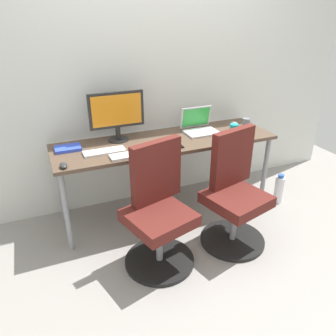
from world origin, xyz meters
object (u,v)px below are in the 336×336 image
at_px(office_chair_right, 234,195).
at_px(water_bottle_on_floor, 279,189).
at_px(open_laptop, 199,126).
at_px(coffee_mug, 234,129).
at_px(desktop_monitor, 117,113).
at_px(office_chair_left, 158,212).

distance_m(office_chair_right, water_bottle_on_floor, 0.86).
bearing_deg(office_chair_right, water_bottle_on_floor, 21.99).
relative_size(water_bottle_on_floor, open_laptop, 1.00).
bearing_deg(open_laptop, coffee_mug, -32.98).
bearing_deg(office_chair_right, desktop_monitor, 133.78).
xyz_separation_m(desktop_monitor, open_laptop, (0.77, -0.07, -0.19)).
height_order(office_chair_left, coffee_mug, office_chair_left).
height_order(water_bottle_on_floor, desktop_monitor, desktop_monitor).
height_order(open_laptop, coffee_mug, open_laptop).
height_order(office_chair_left, office_chair_right, same).
relative_size(water_bottle_on_floor, desktop_monitor, 0.65).
distance_m(water_bottle_on_floor, desktop_monitor, 1.78).
xyz_separation_m(office_chair_left, office_chair_right, (0.66, 0.00, 0.00)).
xyz_separation_m(open_laptop, coffee_mug, (0.27, -0.18, -0.01)).
height_order(office_chair_right, open_laptop, open_laptop).
height_order(office_chair_right, water_bottle_on_floor, office_chair_right).
height_order(desktop_monitor, open_laptop, desktop_monitor).
bearing_deg(open_laptop, water_bottle_on_floor, -28.26).
relative_size(office_chair_right, open_laptop, 3.03).
relative_size(office_chair_left, open_laptop, 3.03).
height_order(office_chair_left, water_bottle_on_floor, office_chair_left).
relative_size(open_laptop, coffee_mug, 3.37).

